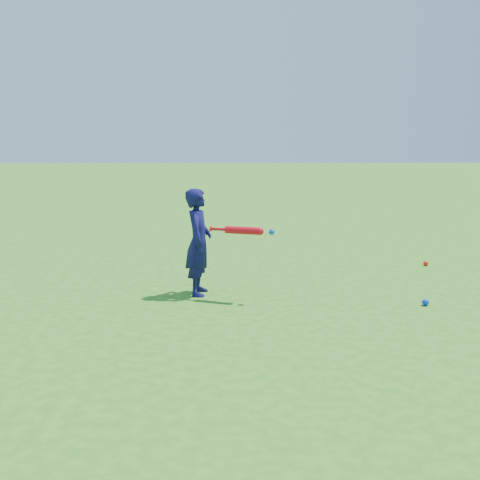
{
  "coord_description": "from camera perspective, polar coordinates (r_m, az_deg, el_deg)",
  "views": [
    {
      "loc": [
        -0.28,
        -6.53,
        1.74
      ],
      "look_at": [
        -0.15,
        -0.66,
        0.67
      ],
      "focal_mm": 40.0,
      "sensor_mm": 36.0,
      "label": 1
    }
  ],
  "objects": [
    {
      "name": "ground_ball_blue",
      "position": [
        6.16,
        19.17,
        -6.3
      ],
      "size": [
        0.07,
        0.07,
        0.07
      ],
      "primitive_type": "sphere",
      "color": "#0C31D5",
      "rests_on": "ground"
    },
    {
      "name": "ground",
      "position": [
        6.76,
        1.17,
        -4.57
      ],
      "size": [
        80.0,
        80.0,
        0.0
      ],
      "primitive_type": "plane",
      "color": "#2F751C",
      "rests_on": "ground"
    },
    {
      "name": "child",
      "position": [
        6.14,
        -4.44,
        -0.23
      ],
      "size": [
        0.33,
        0.47,
        1.23
      ],
      "primitive_type": "imported",
      "rotation": [
        0.0,
        0.0,
        1.49
      ],
      "color": "#100F46",
      "rests_on": "ground"
    },
    {
      "name": "ground_ball_red",
      "position": [
        8.11,
        19.2,
        -2.36
      ],
      "size": [
        0.07,
        0.07,
        0.07
      ],
      "primitive_type": "sphere",
      "color": "red",
      "rests_on": "ground"
    },
    {
      "name": "bat_swing",
      "position": [
        5.88,
        0.61,
        1.01
      ],
      "size": [
        0.72,
        0.29,
        0.08
      ],
      "rotation": [
        0.0,
        0.0,
        -0.33
      ],
      "color": "red",
      "rests_on": "ground"
    }
  ]
}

